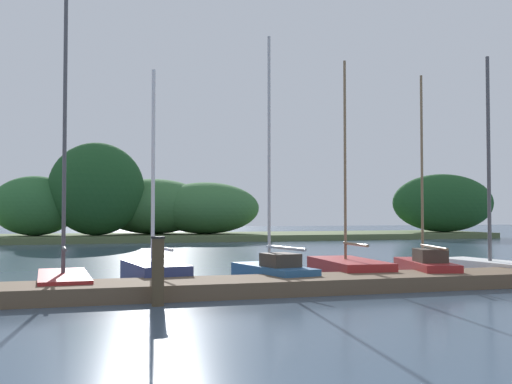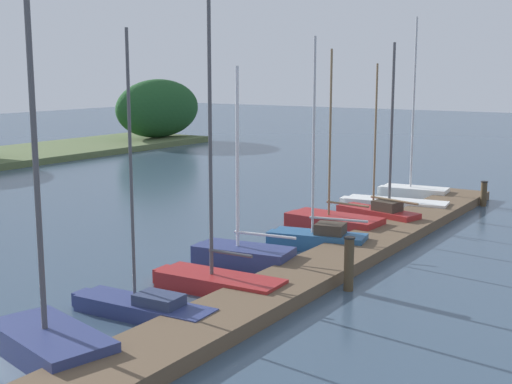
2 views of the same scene
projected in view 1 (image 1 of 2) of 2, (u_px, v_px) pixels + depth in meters
dock_pier at (166, 289)px, 13.42m from camera, size 28.91×1.80×0.35m
far_shore at (182, 208)px, 41.78m from camera, size 57.43×8.00×6.50m
sailboat_4 at (63, 276)px, 14.30m from camera, size 1.31×3.61×8.14m
sailboat_5 at (153, 271)px, 15.61m from camera, size 1.57×3.16×5.65m
sailboat_6 at (272, 271)px, 15.59m from camera, size 1.59×3.23×6.54m
sailboat_7 at (347, 268)px, 17.00m from camera, size 1.55×3.54×6.24m
sailboat_8 at (425, 267)px, 16.72m from camera, size 1.65×3.44×5.77m
sailboat_9 at (493, 265)px, 17.87m from camera, size 1.68×4.35×6.59m
mooring_piling_1 at (158, 271)px, 12.13m from camera, size 0.29×0.29×1.40m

